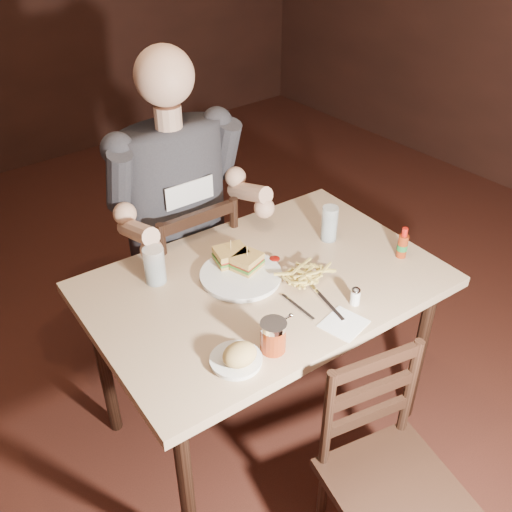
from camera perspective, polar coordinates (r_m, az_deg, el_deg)
room_shell at (r=1.42m, az=3.97°, el=8.65°), size 7.00×7.00×7.00m
main_table at (r=2.12m, az=0.85°, el=-4.10°), size 1.30×0.91×0.77m
chair_far at (r=2.62m, az=-7.43°, el=-2.38°), size 0.43×0.47×0.90m
chair_near at (r=1.97m, az=13.60°, el=-21.58°), size 0.47×0.50×0.83m
diner at (r=2.30m, az=-7.74°, el=7.54°), size 0.61×0.49×1.03m
dinner_plate at (r=2.08m, az=-1.51°, el=-2.04°), size 0.31×0.31×0.02m
sandwich_left at (r=2.10m, az=-2.54°, el=0.45°), size 0.13×0.12×0.10m
sandwich_right at (r=2.07m, az=-0.89°, el=-0.26°), size 0.12×0.11×0.09m
fries_pile at (r=2.05m, az=4.83°, el=-1.69°), size 0.24×0.18×0.04m
ketchup_dollop at (r=2.14m, az=1.87°, el=-0.27°), size 0.04×0.04×0.01m
glass_left at (r=2.06m, az=-10.10°, el=-0.94°), size 0.08×0.08×0.14m
glass_right at (r=2.27m, az=7.36°, el=3.23°), size 0.07×0.07×0.15m
hot_sauce at (r=2.23m, az=14.49°, el=1.32°), size 0.04×0.04×0.13m
salt_shaker at (r=1.98m, az=9.90°, el=-4.00°), size 0.04×0.04×0.06m
syrup_dispenser at (r=1.76m, az=1.73°, el=-8.04°), size 0.09×0.09×0.11m
napkin at (r=1.91m, az=8.77°, el=-6.71°), size 0.16×0.15×0.00m
knife at (r=1.98m, az=6.91°, el=-4.43°), size 0.07×0.23×0.01m
fork at (r=1.95m, az=4.18°, el=-5.08°), size 0.02×0.17×0.01m
side_plate at (r=1.76m, az=-2.01°, el=-10.44°), size 0.17×0.17×0.01m
bread_roll at (r=1.72m, az=-1.64°, el=-9.82°), size 0.12×0.10×0.07m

